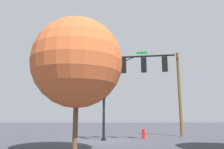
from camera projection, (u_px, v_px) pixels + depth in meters
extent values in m
plane|color=#3D3E47|center=(104.00, 141.00, 16.95)|extent=(120.00, 120.00, 0.00)
cylinder|color=black|center=(104.00, 94.00, 17.63)|extent=(0.20, 0.20, 7.14)
cylinder|color=black|center=(104.00, 139.00, 16.97)|extent=(0.36, 0.36, 0.20)
cylinder|color=black|center=(139.00, 56.00, 17.74)|extent=(5.56, 1.23, 0.14)
cylinder|color=black|center=(119.00, 63.00, 17.90)|extent=(2.53, 0.58, 1.07)
cube|color=black|center=(124.00, 66.00, 17.79)|extent=(0.37, 0.40, 1.10)
cube|color=black|center=(124.00, 66.00, 17.60)|extent=(0.44, 0.11, 1.22)
sphere|color=#FF2018|center=(124.00, 63.00, 18.05)|extent=(0.22, 0.22, 0.22)
cylinder|color=black|center=(124.00, 62.00, 18.12)|extent=(0.25, 0.17, 0.23)
sphere|color=#855607|center=(124.00, 67.00, 17.99)|extent=(0.22, 0.22, 0.22)
cylinder|color=black|center=(124.00, 66.00, 18.06)|extent=(0.25, 0.17, 0.23)
sphere|color=#0B621E|center=(124.00, 71.00, 17.92)|extent=(0.22, 0.22, 0.22)
cylinder|color=black|center=(124.00, 70.00, 17.99)|extent=(0.25, 0.17, 0.23)
cube|color=black|center=(144.00, 65.00, 17.53)|extent=(0.39, 0.42, 1.10)
cube|color=black|center=(144.00, 65.00, 17.34)|extent=(0.44, 0.13, 1.22)
sphere|color=#FF2018|center=(144.00, 62.00, 17.79)|extent=(0.22, 0.22, 0.22)
cylinder|color=black|center=(144.00, 61.00, 17.86)|extent=(0.26, 0.19, 0.23)
sphere|color=#855607|center=(144.00, 66.00, 17.73)|extent=(0.22, 0.22, 0.22)
cylinder|color=black|center=(144.00, 66.00, 17.80)|extent=(0.26, 0.19, 0.23)
sphere|color=#0B621E|center=(144.00, 70.00, 17.66)|extent=(0.22, 0.22, 0.22)
cylinder|color=black|center=(144.00, 70.00, 17.73)|extent=(0.26, 0.19, 0.23)
cube|color=black|center=(165.00, 65.00, 17.27)|extent=(0.39, 0.42, 1.10)
cube|color=black|center=(165.00, 64.00, 17.08)|extent=(0.44, 0.13, 1.22)
sphere|color=#FF2018|center=(164.00, 61.00, 17.53)|extent=(0.22, 0.22, 0.22)
cylinder|color=black|center=(164.00, 61.00, 17.60)|extent=(0.25, 0.18, 0.23)
sphere|color=#855607|center=(164.00, 65.00, 17.47)|extent=(0.22, 0.22, 0.22)
cylinder|color=black|center=(164.00, 65.00, 17.54)|extent=(0.25, 0.18, 0.23)
sphere|color=#0B621E|center=(165.00, 69.00, 17.40)|extent=(0.22, 0.22, 0.22)
cylinder|color=black|center=(165.00, 69.00, 17.47)|extent=(0.25, 0.18, 0.23)
cube|color=black|center=(100.00, 75.00, 17.99)|extent=(0.42, 0.38, 1.10)
cube|color=black|center=(102.00, 75.00, 17.96)|extent=(0.12, 0.44, 1.22)
sphere|color=#FF2018|center=(98.00, 71.00, 18.08)|extent=(0.22, 0.22, 0.22)
cylinder|color=black|center=(97.00, 70.00, 18.10)|extent=(0.18, 0.25, 0.23)
sphere|color=#855607|center=(97.00, 75.00, 18.02)|extent=(0.22, 0.22, 0.22)
cylinder|color=black|center=(97.00, 74.00, 18.04)|extent=(0.18, 0.25, 0.23)
sphere|color=#0B621E|center=(97.00, 79.00, 17.96)|extent=(0.22, 0.22, 0.22)
cylinder|color=black|center=(97.00, 78.00, 17.97)|extent=(0.18, 0.25, 0.23)
cube|color=black|center=(103.00, 90.00, 17.34)|extent=(0.38, 0.42, 1.10)
cube|color=black|center=(104.00, 90.00, 17.54)|extent=(0.44, 0.12, 1.22)
sphere|color=#FF2018|center=(103.00, 85.00, 17.22)|extent=(0.22, 0.22, 0.22)
cylinder|color=black|center=(102.00, 85.00, 17.17)|extent=(0.25, 0.18, 0.23)
sphere|color=#855607|center=(103.00, 90.00, 17.15)|extent=(0.22, 0.22, 0.22)
cylinder|color=black|center=(102.00, 89.00, 17.10)|extent=(0.25, 0.18, 0.23)
sphere|color=#0B621E|center=(102.00, 94.00, 17.09)|extent=(0.22, 0.22, 0.22)
cylinder|color=black|center=(102.00, 93.00, 17.04)|extent=(0.25, 0.18, 0.23)
cube|color=white|center=(142.00, 53.00, 17.75)|extent=(0.93, 0.20, 0.26)
cube|color=#177B26|center=(142.00, 53.00, 17.75)|extent=(0.89, 0.20, 0.22)
cube|color=white|center=(104.00, 86.00, 17.76)|extent=(0.20, 0.93, 0.26)
cube|color=#117A39|center=(104.00, 86.00, 17.76)|extent=(0.20, 0.89, 0.22)
cylinder|color=brown|center=(180.00, 93.00, 21.36)|extent=(0.28, 0.28, 8.11)
cube|color=brown|center=(178.00, 59.00, 22.02)|extent=(0.77, 1.72, 0.12)
cylinder|color=red|center=(144.00, 135.00, 18.26)|extent=(0.24, 0.24, 0.65)
sphere|color=red|center=(144.00, 130.00, 18.33)|extent=(0.22, 0.22, 0.22)
cylinder|color=red|center=(145.00, 134.00, 18.27)|extent=(0.12, 0.10, 0.10)
cylinder|color=brown|center=(75.00, 127.00, 10.97)|extent=(0.25, 0.25, 2.57)
sphere|color=#C6592D|center=(77.00, 62.00, 11.60)|extent=(4.76, 4.76, 4.76)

